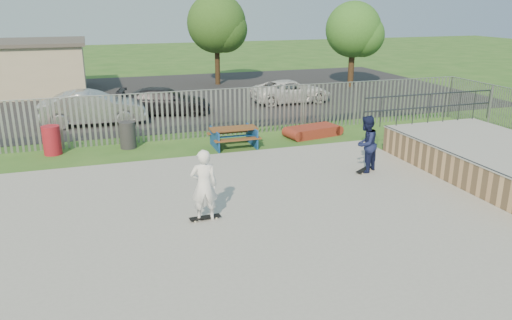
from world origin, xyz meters
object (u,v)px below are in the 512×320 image
object	(u,v)px
trash_bin_red	(52,140)
car_white	(291,91)
picnic_table	(234,137)
car_silver	(93,108)
trash_bin_grey	(128,135)
tree_mid	(216,23)
skater_white	(204,185)
tree_right	(353,30)
car_dark	(165,101)
skater_navy	(366,144)
funbox	(313,131)

from	to	relation	value
trash_bin_red	car_white	xyz separation A→B (m)	(12.23, 6.50, 0.11)
picnic_table	trash_bin_red	distance (m)	6.80
car_white	car_silver	bearing A→B (deg)	99.28
trash_bin_grey	tree_mid	bearing A→B (deg)	63.24
car_white	skater_white	size ratio (longest dim) A/B	2.43
car_white	trash_bin_grey	bearing A→B (deg)	122.79
tree_mid	tree_right	size ratio (longest dim) A/B	1.09
car_dark	tree_right	size ratio (longest dim) A/B	0.82
trash_bin_grey	tree_mid	world-z (taller)	tree_mid
tree_right	car_silver	bearing A→B (deg)	-160.22
tree_right	trash_bin_grey	bearing A→B (deg)	-145.89
car_dark	skater_navy	bearing A→B (deg)	-144.56
skater_white	tree_right	bearing A→B (deg)	-120.77
car_silver	trash_bin_grey	bearing A→B (deg)	-163.22
trash_bin_grey	car_dark	distance (m)	6.14
car_silver	tree_mid	world-z (taller)	tree_mid
trash_bin_grey	car_silver	size ratio (longest dim) A/B	0.22
car_silver	picnic_table	bearing A→B (deg)	-135.42
car_white	tree_right	size ratio (longest dim) A/B	0.82
skater_navy	car_silver	bearing A→B (deg)	-84.43
funbox	skater_white	size ratio (longest dim) A/B	1.20
funbox	trash_bin_grey	xyz separation A→B (m)	(-7.61, 0.59, 0.31)
funbox	tree_right	distance (m)	13.87
trash_bin_grey	car_silver	xyz separation A→B (m)	(-1.19, 4.44, 0.28)
skater_navy	trash_bin_grey	bearing A→B (deg)	-72.60
trash_bin_grey	skater_white	bearing A→B (deg)	-80.68
car_white	skater_navy	distance (m)	12.53
car_dark	skater_navy	xyz separation A→B (m)	(4.80, -11.47, 0.40)
trash_bin_grey	skater_navy	size ratio (longest dim) A/B	0.56
tree_right	skater_white	distance (m)	23.17
trash_bin_grey	skater_navy	xyz separation A→B (m)	(7.09, -5.77, 0.56)
car_silver	skater_white	xyz separation A→B (m)	(2.48, -12.30, 0.28)
car_silver	tree_right	bearing A→B (deg)	-68.40
car_dark	skater_navy	world-z (taller)	skater_navy
car_dark	car_white	distance (m)	7.24
tree_right	trash_bin_red	bearing A→B (deg)	-150.16
trash_bin_red	trash_bin_grey	size ratio (longest dim) A/B	1.04
car_dark	skater_navy	size ratio (longest dim) A/B	2.44
picnic_table	tree_right	size ratio (longest dim) A/B	0.33
tree_right	tree_mid	bearing A→B (deg)	155.31
trash_bin_grey	trash_bin_red	bearing A→B (deg)	179.78
car_silver	skater_white	distance (m)	12.56
picnic_table	skater_navy	world-z (taller)	skater_navy
picnic_table	skater_navy	distance (m)	5.65
tree_mid	car_silver	bearing A→B (deg)	-130.61
picnic_table	skater_white	bearing A→B (deg)	-111.33
tree_right	skater_white	xyz separation A→B (m)	(-14.04, -18.25, -2.64)
picnic_table	funbox	distance (m)	3.70
trash_bin_grey	car_dark	world-z (taller)	car_dark
picnic_table	skater_navy	xyz separation A→B (m)	(3.13, -4.65, 0.69)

